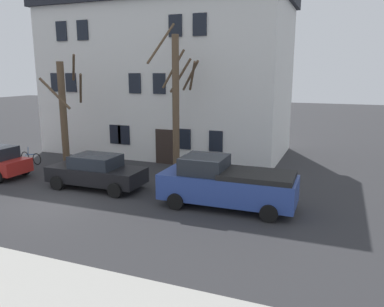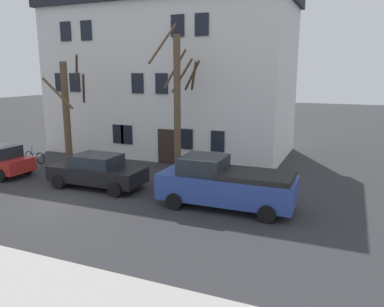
{
  "view_description": "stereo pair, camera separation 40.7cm",
  "coord_description": "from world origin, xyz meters",
  "px_view_note": "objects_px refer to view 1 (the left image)",
  "views": [
    {
      "loc": [
        10.96,
        -12.08,
        5.45
      ],
      "look_at": [
        4.75,
        3.69,
        1.81
      ],
      "focal_mm": 35.47,
      "sensor_mm": 36.0,
      "label": 1
    },
    {
      "loc": [
        11.34,
        -11.93,
        5.45
      ],
      "look_at": [
        4.75,
        3.69,
        1.81
      ],
      "focal_mm": 35.47,
      "sensor_mm": 36.0,
      "label": 2
    }
  ],
  "objects_px": {
    "car_black_sedan": "(96,172)",
    "pickup_truck_blue": "(226,183)",
    "tree_bare_mid": "(176,100)",
    "bicycle_leaning": "(31,158)",
    "tree_bare_near": "(64,111)",
    "building_main": "(167,68)"
  },
  "relations": [
    {
      "from": "building_main",
      "to": "bicycle_leaning",
      "type": "distance_m",
      "value": 10.56
    },
    {
      "from": "car_black_sedan",
      "to": "bicycle_leaning",
      "type": "xyz_separation_m",
      "value": [
        -6.66,
        2.67,
        -0.45
      ]
    },
    {
      "from": "building_main",
      "to": "tree_bare_near",
      "type": "bearing_deg",
      "value": -118.82
    },
    {
      "from": "car_black_sedan",
      "to": "pickup_truck_blue",
      "type": "height_order",
      "value": "pickup_truck_blue"
    },
    {
      "from": "tree_bare_mid",
      "to": "pickup_truck_blue",
      "type": "relative_size",
      "value": 1.45
    },
    {
      "from": "pickup_truck_blue",
      "to": "car_black_sedan",
      "type": "bearing_deg",
      "value": 177.93
    },
    {
      "from": "tree_bare_near",
      "to": "car_black_sedan",
      "type": "relative_size",
      "value": 1.38
    },
    {
      "from": "bicycle_leaning",
      "to": "pickup_truck_blue",
      "type": "bearing_deg",
      "value": -12.47
    },
    {
      "from": "building_main",
      "to": "pickup_truck_blue",
      "type": "height_order",
      "value": "building_main"
    },
    {
      "from": "bicycle_leaning",
      "to": "building_main",
      "type": "bearing_deg",
      "value": 48.94
    },
    {
      "from": "tree_bare_near",
      "to": "car_black_sedan",
      "type": "bearing_deg",
      "value": -35.93
    },
    {
      "from": "car_black_sedan",
      "to": "pickup_truck_blue",
      "type": "relative_size",
      "value": 0.84
    },
    {
      "from": "tree_bare_near",
      "to": "bicycle_leaning",
      "type": "distance_m",
      "value": 3.78
    },
    {
      "from": "building_main",
      "to": "car_black_sedan",
      "type": "xyz_separation_m",
      "value": [
        0.68,
        -9.54,
        -4.91
      ]
    },
    {
      "from": "tree_bare_near",
      "to": "tree_bare_mid",
      "type": "relative_size",
      "value": 0.8
    },
    {
      "from": "tree_bare_near",
      "to": "building_main",
      "type": "bearing_deg",
      "value": 61.18
    },
    {
      "from": "pickup_truck_blue",
      "to": "tree_bare_near",
      "type": "bearing_deg",
      "value": 162.88
    },
    {
      "from": "building_main",
      "to": "bicycle_leaning",
      "type": "height_order",
      "value": "building_main"
    },
    {
      "from": "building_main",
      "to": "bicycle_leaning",
      "type": "xyz_separation_m",
      "value": [
        -5.98,
        -6.87,
        -5.35
      ]
    },
    {
      "from": "car_black_sedan",
      "to": "building_main",
      "type": "bearing_deg",
      "value": 94.07
    },
    {
      "from": "bicycle_leaning",
      "to": "car_black_sedan",
      "type": "bearing_deg",
      "value": -21.88
    },
    {
      "from": "tree_bare_near",
      "to": "tree_bare_mid",
      "type": "xyz_separation_m",
      "value": [
        6.76,
        0.71,
        0.77
      ]
    }
  ]
}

